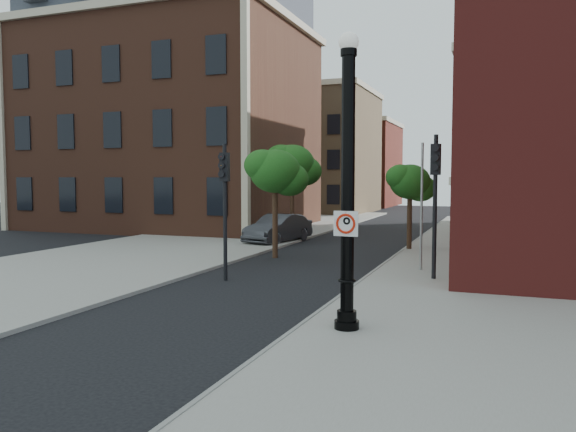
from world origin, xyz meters
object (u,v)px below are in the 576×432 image
at_px(lamppost, 348,197).
at_px(traffic_signal_right, 435,183).
at_px(no_parking_sign, 346,223).
at_px(traffic_signal_left, 225,189).
at_px(parked_car, 278,229).

relative_size(lamppost, traffic_signal_right, 1.35).
height_order(no_parking_sign, traffic_signal_left, traffic_signal_left).
xyz_separation_m(lamppost, traffic_signal_left, (-5.71, 4.98, 0.04)).
bearing_deg(no_parking_sign, parked_car, 118.95).
distance_m(no_parking_sign, traffic_signal_left, 7.73).
bearing_deg(traffic_signal_left, no_parking_sign, -50.47).
relative_size(parked_car, traffic_signal_left, 1.01).
height_order(traffic_signal_left, traffic_signal_right, traffic_signal_right).
height_order(no_parking_sign, parked_car, no_parking_sign).
xyz_separation_m(lamppost, traffic_signal_right, (1.15, 7.28, 0.24)).
relative_size(lamppost, traffic_signal_left, 1.44).
relative_size(no_parking_sign, parked_car, 0.12).
bearing_deg(traffic_signal_left, parked_car, 94.03).
relative_size(lamppost, parked_car, 1.43).
distance_m(lamppost, traffic_signal_right, 7.37).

